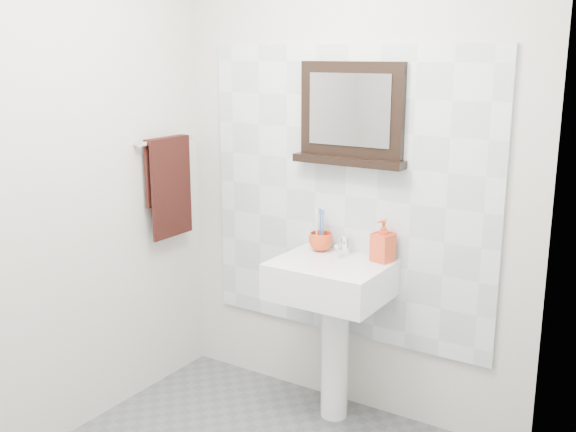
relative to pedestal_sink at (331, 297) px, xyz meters
The scene contains 11 objects.
back_wall 0.62m from the pedestal_sink, 100.20° to the left, with size 2.00×0.01×2.50m, color beige.
left_wall 1.47m from the pedestal_sink, 140.00° to the right, with size 0.01×2.20×2.50m, color beige.
right_wall 1.42m from the pedestal_sink, 42.32° to the right, with size 0.01×2.20×2.50m, color beige.
splashback 0.52m from the pedestal_sink, 100.76° to the left, with size 1.60×0.02×1.50m, color silver.
pedestal_sink is the anchor object (origin of this frame).
toothbrush_cup 0.30m from the pedestal_sink, 136.83° to the left, with size 0.12×0.12×0.10m, color red.
toothbrushes 0.36m from the pedestal_sink, 136.79° to the left, with size 0.05×0.04×0.21m.
soap_dispenser 0.38m from the pedestal_sink, 34.21° to the left, with size 0.09×0.10×0.21m, color red.
framed_mirror 0.90m from the pedestal_sink, 91.71° to the left, with size 0.59×0.11×0.50m.
towel_bar 1.23m from the pedestal_sink, behind, with size 0.07×0.40×0.03m.
hand_towel 1.11m from the pedestal_sink, behind, with size 0.06×0.30×0.55m.
Camera 1 is at (1.56, -1.91, 1.86)m, focal length 42.00 mm.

